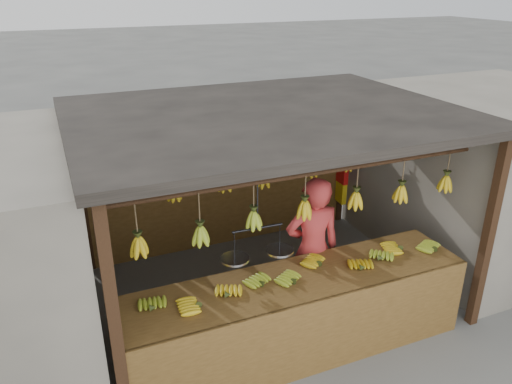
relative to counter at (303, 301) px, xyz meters
name	(u,v)px	position (x,y,z in m)	size (l,w,h in m)	color
ground	(265,292)	(0.13, 1.23, -0.72)	(80.00, 80.00, 0.00)	#5B5B57
stall	(255,140)	(0.13, 1.56, 1.25)	(4.30, 3.30, 2.40)	black
neighbor_right	(490,171)	(3.73, 1.23, 0.43)	(3.00, 3.00, 2.30)	slate
counter	(303,301)	(0.00, 0.00, 0.00)	(3.73, 0.85, 0.96)	brown
hanging_bananas	(267,176)	(0.14, 1.22, 0.90)	(3.57, 2.22, 0.39)	gold
balance_scale	(257,251)	(-0.41, 0.23, 0.55)	(0.75, 0.30, 0.79)	black
vendor	(312,249)	(0.45, 0.63, 0.17)	(0.65, 0.42, 1.77)	#BF3333
bag_bundles	(343,164)	(2.07, 2.58, 0.32)	(0.08, 0.26, 1.28)	#1426BF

